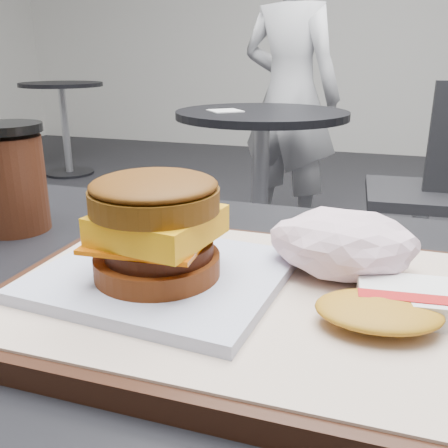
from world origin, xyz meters
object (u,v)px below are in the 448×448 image
breakfast_sandwich (158,239)px  crumpled_wrapper (344,243)px  neighbor_table (261,160)px  coffee_cup (11,179)px  serving_tray (239,299)px  patron (290,97)px  neighbor_chair (445,184)px  hash_brown (403,306)px

breakfast_sandwich → crumpled_wrapper: bearing=26.4°
neighbor_table → coffee_cup: bearing=-86.9°
serving_tray → patron: 2.34m
neighbor_chair → patron: (-0.73, 0.68, 0.25)m
serving_tray → neighbor_table: size_ratio=0.51×
breakfast_sandwich → patron: 2.34m
breakfast_sandwich → neighbor_table: (-0.33, 1.66, -0.28)m
serving_tray → crumpled_wrapper: 0.10m
neighbor_chair → coffee_cup: bearing=-112.5°
neighbor_chair → neighbor_table: bearing=177.9°
crumpled_wrapper → patron: 2.30m
coffee_cup → serving_tray: bearing=-19.4°
serving_tray → breakfast_sandwich: size_ratio=1.87×
serving_tray → crumpled_wrapper: size_ratio=3.15×
coffee_cup → hash_brown: bearing=-15.5°
breakfast_sandwich → coffee_cup: (-0.24, 0.12, 0.00)m
coffee_cup → neighbor_table: (-0.08, 1.54, -0.28)m
crumpled_wrapper → breakfast_sandwich: bearing=-153.6°
serving_tray → neighbor_table: bearing=103.3°
breakfast_sandwich → neighbor_chair: size_ratio=0.23×
crumpled_wrapper → neighbor_table: bearing=106.2°
crumpled_wrapper → patron: (-0.48, 2.24, -0.06)m
coffee_cup → neighbor_chair: coffee_cup is taller
neighbor_table → breakfast_sandwich: bearing=-78.9°
breakfast_sandwich → neighbor_chair: bearing=76.7°
serving_tray → coffee_cup: bearing=160.6°
crumpled_wrapper → neighbor_table: size_ratio=0.16×
hash_brown → patron: patron is taller
serving_tray → neighbor_chair: bearing=78.7°
hash_brown → breakfast_sandwich: bearing=-179.5°
hash_brown → coffee_cup: size_ratio=1.00×
neighbor_table → neighbor_chair: size_ratio=0.85×
serving_tray → coffee_cup: size_ratio=3.05×
breakfast_sandwich → neighbor_chair: 1.71m
serving_tray → crumpled_wrapper: bearing=36.3°
neighbor_chair → patron: patron is taller
neighbor_table → patron: size_ratio=0.50×
serving_tray → breakfast_sandwich: 0.08m
coffee_cup → neighbor_chair: (0.63, 1.52, -0.32)m
serving_tray → neighbor_chair: size_ratio=0.43×
hash_brown → serving_tray: bearing=174.7°
crumpled_wrapper → coffee_cup: 0.38m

